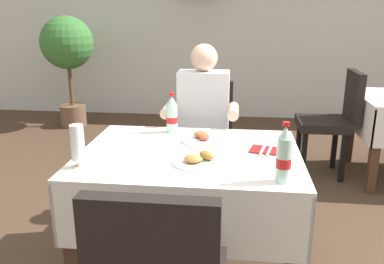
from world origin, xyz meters
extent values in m
cube|color=silver|center=(0.00, 3.84, 1.39)|extent=(11.00, 0.12, 2.79)
cube|color=white|center=(-0.11, 0.08, 0.74)|extent=(1.17, 0.90, 0.02)
cube|color=white|center=(-0.11, -0.36, 0.57)|extent=(1.17, 0.02, 0.32)
cube|color=white|center=(-0.11, 0.53, 0.57)|extent=(1.17, 0.02, 0.32)
cube|color=white|center=(-0.69, 0.08, 0.57)|extent=(0.02, 0.90, 0.32)
cube|color=white|center=(0.47, 0.08, 0.57)|extent=(0.02, 0.90, 0.32)
cube|color=#472D1E|center=(-0.63, -0.31, 0.37)|extent=(0.07, 0.07, 0.73)
cube|color=#472D1E|center=(-0.63, 0.47, 0.37)|extent=(0.07, 0.07, 0.73)
cube|color=#472D1E|center=(0.41, 0.47, 0.37)|extent=(0.07, 0.07, 0.73)
cube|color=black|center=(-0.11, 0.83, 0.49)|extent=(0.44, 0.44, 0.08)
cube|color=black|center=(-0.11, 1.08, 0.75)|extent=(0.42, 0.06, 0.44)
cube|color=black|center=(-0.28, 0.66, 0.23)|extent=(0.04, 0.04, 0.45)
cube|color=black|center=(0.06, 0.66, 0.23)|extent=(0.04, 0.04, 0.45)
cube|color=black|center=(-0.28, 1.00, 0.23)|extent=(0.04, 0.04, 0.45)
cube|color=black|center=(0.06, 1.00, 0.23)|extent=(0.04, 0.04, 0.45)
cylinder|color=#282D42|center=(-0.19, 0.63, 0.23)|extent=(0.10, 0.10, 0.45)
cylinder|color=#282D42|center=(-0.03, 0.63, 0.23)|extent=(0.10, 0.10, 0.45)
cube|color=#282D42|center=(-0.11, 0.79, 0.51)|extent=(0.34, 0.36, 0.12)
cube|color=silver|center=(-0.11, 0.87, 0.82)|extent=(0.36, 0.20, 0.50)
sphere|color=beige|center=(-0.11, 0.87, 1.17)|extent=(0.19, 0.19, 0.19)
cylinder|color=beige|center=(-0.32, 0.64, 0.85)|extent=(0.07, 0.26, 0.07)
cylinder|color=beige|center=(0.11, 0.64, 0.85)|extent=(0.07, 0.26, 0.07)
cylinder|color=white|center=(-0.05, -0.09, 0.76)|extent=(0.24, 0.24, 0.01)
ellipsoid|color=#4C8E38|center=(-0.06, -0.09, 0.78)|extent=(0.07, 0.05, 0.03)
ellipsoid|color=#B77A38|center=(-0.07, -0.10, 0.78)|extent=(0.12, 0.12, 0.03)
ellipsoid|color=#B77A38|center=(-0.01, -0.05, 0.79)|extent=(0.11, 0.11, 0.04)
cylinder|color=white|center=(-0.06, 0.26, 0.76)|extent=(0.23, 0.23, 0.01)
ellipsoid|color=#99602D|center=(-0.07, 0.30, 0.78)|extent=(0.11, 0.11, 0.04)
ellipsoid|color=#C14C33|center=(-0.05, 0.26, 0.78)|extent=(0.06, 0.07, 0.03)
cylinder|color=white|center=(-0.61, -0.20, 0.76)|extent=(0.07, 0.07, 0.01)
cylinder|color=white|center=(-0.61, -0.20, 0.77)|extent=(0.02, 0.02, 0.03)
cylinder|color=white|center=(-0.61, -0.20, 0.88)|extent=(0.06, 0.06, 0.18)
cylinder|color=gold|center=(-0.61, -0.20, 0.82)|extent=(0.06, 0.06, 0.07)
cylinder|color=silver|center=(0.34, -0.26, 0.85)|extent=(0.06, 0.06, 0.20)
cylinder|color=red|center=(0.34, -0.26, 0.84)|extent=(0.07, 0.07, 0.04)
cone|color=silver|center=(0.34, -0.26, 0.98)|extent=(0.06, 0.06, 0.05)
cylinder|color=red|center=(0.34, -0.26, 1.02)|extent=(0.03, 0.03, 0.02)
cylinder|color=silver|center=(-0.26, 0.43, 0.84)|extent=(0.07, 0.07, 0.18)
cylinder|color=red|center=(-0.26, 0.43, 0.83)|extent=(0.07, 0.07, 0.04)
cone|color=silver|center=(-0.26, 0.43, 0.96)|extent=(0.06, 0.06, 0.05)
cylinder|color=red|center=(-0.26, 0.43, 0.99)|extent=(0.03, 0.03, 0.02)
cube|color=maroon|center=(0.30, 0.14, 0.76)|extent=(0.19, 0.16, 0.01)
cube|color=silver|center=(0.28, 0.15, 0.76)|extent=(0.05, 0.19, 0.01)
cube|color=silver|center=(0.32, 0.14, 0.76)|extent=(0.05, 0.19, 0.01)
cube|color=white|center=(1.22, 1.71, 0.57)|extent=(0.02, 0.87, 0.32)
cube|color=#472D1E|center=(1.27, 1.34, 0.37)|extent=(0.07, 0.07, 0.73)
cube|color=#472D1E|center=(1.27, 2.09, 0.37)|extent=(0.07, 0.07, 0.73)
cube|color=black|center=(0.91, 1.71, 0.49)|extent=(0.44, 0.44, 0.08)
cube|color=black|center=(1.16, 1.71, 0.75)|extent=(0.06, 0.42, 0.44)
cube|color=black|center=(0.74, 1.88, 0.23)|extent=(0.04, 0.04, 0.45)
cube|color=black|center=(0.74, 1.54, 0.23)|extent=(0.04, 0.04, 0.45)
cube|color=black|center=(1.08, 1.88, 0.23)|extent=(0.04, 0.04, 0.45)
cube|color=black|center=(1.08, 1.54, 0.23)|extent=(0.04, 0.04, 0.45)
cylinder|color=brown|center=(-2.03, 3.05, 0.14)|extent=(0.33, 0.33, 0.28)
cylinder|color=brown|center=(-2.03, 3.05, 0.55)|extent=(0.05, 0.05, 0.54)
sphere|color=#387533|center=(-2.03, 3.05, 1.09)|extent=(0.67, 0.67, 0.67)
camera|label=1|loc=(0.13, -1.93, 1.48)|focal=37.65mm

